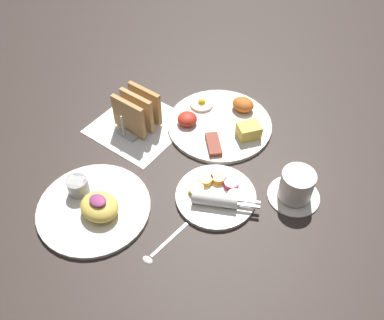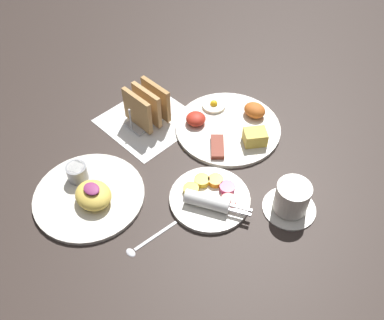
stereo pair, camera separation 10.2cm
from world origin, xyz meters
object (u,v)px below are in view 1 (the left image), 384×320
Objects in this scene: plate_breakfast at (221,122)px; coffee_cup at (296,187)px; plate_foreground at (94,205)px; toast_rack at (137,112)px; plate_condiments at (216,195)px.

coffee_cup is (0.27, -0.10, 0.03)m from plate_breakfast.
plate_foreground is 0.45m from coffee_cup.
plate_breakfast is 0.22m from toast_rack.
coffee_cup is at bearing 4.35° from toast_rack.
plate_condiments is 1.70× the size of toast_rack.
coffee_cup is (0.44, 0.03, -0.02)m from toast_rack.
plate_breakfast is 0.40m from plate_foreground.
toast_rack reaches higher than plate_foreground.
plate_condiments is 0.28m from plate_foreground.
plate_foreground is (-0.08, -0.40, 0.00)m from plate_breakfast.
plate_condiments is 1.64× the size of coffee_cup.
plate_breakfast is 1.41× the size of plate_condiments.
toast_rack reaches higher than plate_breakfast.
plate_breakfast reaches higher than plate_condiments.
coffee_cup is at bearing 37.60° from plate_condiments.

